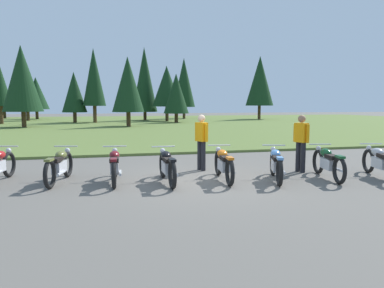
% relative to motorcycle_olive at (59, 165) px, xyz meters
% --- Properties ---
extents(ground_plane, '(140.00, 140.00, 0.00)m').
position_rel_motorcycle_olive_xyz_m(ground_plane, '(3.44, -0.66, -0.44)').
color(ground_plane, '#605B54').
extents(grass_moorland, '(80.00, 44.00, 0.10)m').
position_rel_motorcycle_olive_xyz_m(grass_moorland, '(3.44, 26.30, -0.39)').
color(grass_moorland, '#5B7033').
rests_on(grass_moorland, ground).
extents(forest_treeline, '(40.51, 24.47, 8.47)m').
position_rel_motorcycle_olive_xyz_m(forest_treeline, '(0.06, 31.69, 3.69)').
color(forest_treeline, '#47331E').
rests_on(forest_treeline, ground).
extents(motorcycle_olive, '(0.69, 2.08, 0.88)m').
position_rel_motorcycle_olive_xyz_m(motorcycle_olive, '(0.00, 0.00, 0.00)').
color(motorcycle_olive, black).
rests_on(motorcycle_olive, ground).
extents(motorcycle_maroon, '(0.62, 2.10, 0.88)m').
position_rel_motorcycle_olive_xyz_m(motorcycle_maroon, '(1.36, -0.33, 0.00)').
color(motorcycle_maroon, black).
rests_on(motorcycle_maroon, ground).
extents(motorcycle_black, '(0.62, 2.10, 0.88)m').
position_rel_motorcycle_olive_xyz_m(motorcycle_black, '(2.64, -0.70, 0.00)').
color(motorcycle_black, black).
rests_on(motorcycle_black, ground).
extents(motorcycle_orange, '(0.62, 2.10, 0.88)m').
position_rel_motorcycle_olive_xyz_m(motorcycle_orange, '(4.12, -0.75, 0.00)').
color(motorcycle_orange, black).
rests_on(motorcycle_orange, ground).
extents(motorcycle_sky_blue, '(0.90, 2.01, 0.88)m').
position_rel_motorcycle_olive_xyz_m(motorcycle_sky_blue, '(5.45, -1.07, 0.00)').
color(motorcycle_sky_blue, black).
rests_on(motorcycle_sky_blue, ground).
extents(motorcycle_british_green, '(0.69, 2.08, 0.88)m').
position_rel_motorcycle_olive_xyz_m(motorcycle_british_green, '(6.90, -1.19, 0.00)').
color(motorcycle_british_green, black).
rests_on(motorcycle_british_green, ground).
extents(motorcycle_silver, '(0.80, 2.05, 0.88)m').
position_rel_motorcycle_olive_xyz_m(motorcycle_silver, '(8.34, -1.42, 0.00)').
color(motorcycle_silver, black).
rests_on(motorcycle_silver, ground).
extents(rider_in_hivis_vest, '(0.33, 0.52, 1.67)m').
position_rel_motorcycle_olive_xyz_m(rider_in_hivis_vest, '(6.68, -0.17, 0.51)').
color(rider_in_hivis_vest, black).
rests_on(rider_in_hivis_vest, ground).
extents(rider_with_back_turned, '(0.34, 0.52, 1.67)m').
position_rel_motorcycle_olive_xyz_m(rider_with_back_turned, '(3.95, 0.80, 0.51)').
color(rider_with_back_turned, black).
rests_on(rider_with_back_turned, ground).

